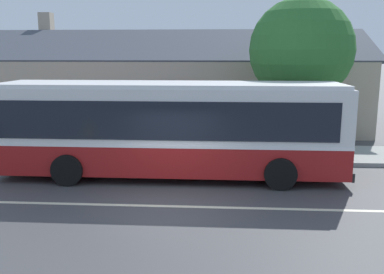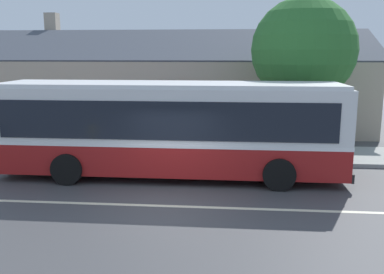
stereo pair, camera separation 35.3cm
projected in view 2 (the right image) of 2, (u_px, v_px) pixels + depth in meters
The scene contains 6 objects.
ground_plane at pixel (166, 206), 11.66m from camera, with size 300.00×300.00×0.00m, color #424244.
sidewalk_far at pixel (188, 153), 17.51m from camera, with size 60.00×3.00×0.15m, color #9E9E99.
lane_divider_stripe at pixel (166, 206), 11.66m from camera, with size 60.00×0.16×0.01m, color beige.
community_building at pixel (155, 90), 24.71m from camera, with size 23.37×8.33×6.40m.
transit_bus at pixel (170, 127), 14.19m from camera, with size 11.39×2.80×3.15m.
street_tree_primary at pixel (302, 53), 17.19m from camera, with size 4.18×4.18×6.31m.
Camera 2 is at (1.72, -10.96, 4.13)m, focal length 40.00 mm.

